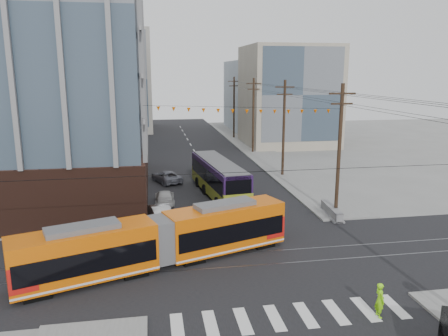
{
  "coord_description": "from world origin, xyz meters",
  "views": [
    {
      "loc": [
        -6.52,
        -21.72,
        11.88
      ],
      "look_at": [
        -1.2,
        9.61,
        4.85
      ],
      "focal_mm": 35.0,
      "sensor_mm": 36.0,
      "label": 1
    }
  ],
  "objects": [
    {
      "name": "ground",
      "position": [
        0.0,
        0.0,
        0.0
      ],
      "size": [
        160.0,
        160.0,
        0.0
      ],
      "primitive_type": "plane",
      "color": "slate"
    },
    {
      "name": "bg_bldg_nw_near",
      "position": [
        -17.0,
        52.0,
        9.0
      ],
      "size": [
        18.0,
        16.0,
        18.0
      ],
      "primitive_type": "cube",
      "color": "#8C99A5",
      "rests_on": "ground"
    },
    {
      "name": "bg_bldg_ne_near",
      "position": [
        16.0,
        48.0,
        8.0
      ],
      "size": [
        14.0,
        14.0,
        16.0
      ],
      "primitive_type": "cube",
      "color": "gray",
      "rests_on": "ground"
    },
    {
      "name": "bg_bldg_nw_far",
      "position": [
        -14.0,
        72.0,
        10.0
      ],
      "size": [
        16.0,
        18.0,
        20.0
      ],
      "primitive_type": "cube",
      "color": "gray",
      "rests_on": "ground"
    },
    {
      "name": "bg_bldg_ne_far",
      "position": [
        18.0,
        68.0,
        7.0
      ],
      "size": [
        16.0,
        16.0,
        14.0
      ],
      "primitive_type": "cube",
      "color": "#8C99A5",
      "rests_on": "ground"
    },
    {
      "name": "utility_pole_far",
      "position": [
        8.5,
        56.0,
        5.5
      ],
      "size": [
        0.3,
        0.3,
        11.0
      ],
      "primitive_type": "cylinder",
      "color": "black",
      "rests_on": "ground"
    },
    {
      "name": "streetcar",
      "position": [
        -6.15,
        3.99,
        1.66
      ],
      "size": [
        17.1,
        8.05,
        3.33
      ],
      "primitive_type": null,
      "rotation": [
        0.0,
        0.0,
        0.34
      ],
      "color": "#D45906",
      "rests_on": "ground"
    },
    {
      "name": "city_bus",
      "position": [
        -0.09,
        19.23,
        1.74
      ],
      "size": [
        4.13,
        12.54,
        3.49
      ],
      "primitive_type": null,
      "rotation": [
        0.0,
        0.0,
        0.12
      ],
      "color": "#2A1541",
      "rests_on": "ground"
    },
    {
      "name": "parked_car_silver",
      "position": [
        -6.08,
        12.62,
        0.69
      ],
      "size": [
        2.34,
        4.43,
        1.39
      ],
      "primitive_type": "imported",
      "rotation": [
        0.0,
        0.0,
        3.36
      ],
      "color": "#AEAFAF",
      "rests_on": "ground"
    },
    {
      "name": "parked_car_white",
      "position": [
        -5.45,
        17.18,
        0.61
      ],
      "size": [
        1.78,
        4.24,
        1.22
      ],
      "primitive_type": "imported",
      "rotation": [
        0.0,
        0.0,
        3.12
      ],
      "color": "#B3B3B3",
      "rests_on": "ground"
    },
    {
      "name": "parked_car_grey",
      "position": [
        -4.96,
        25.07,
        0.65
      ],
      "size": [
        3.7,
        5.15,
        1.3
      ],
      "primitive_type": "imported",
      "rotation": [
        0.0,
        0.0,
        3.51
      ],
      "color": "slate",
      "rests_on": "ground"
    },
    {
      "name": "pedestrian",
      "position": [
        4.32,
        -3.73,
        0.9
      ],
      "size": [
        0.43,
        0.66,
        1.79
      ],
      "primitive_type": "imported",
      "rotation": [
        0.0,
        0.0,
        1.57
      ],
      "color": "#8BF511",
      "rests_on": "ground"
    },
    {
      "name": "jersey_barrier",
      "position": [
        8.3,
        11.36,
        0.41
      ],
      "size": [
        1.27,
        4.15,
        0.82
      ],
      "primitive_type": "cube",
      "rotation": [
        0.0,
        0.0,
        -0.09
      ],
      "color": "slate",
      "rests_on": "ground"
    }
  ]
}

